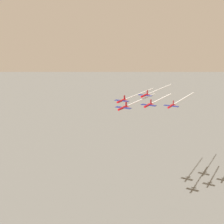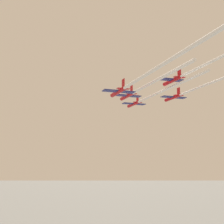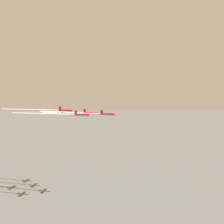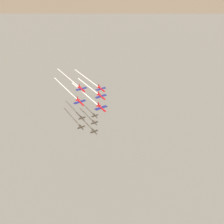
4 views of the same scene
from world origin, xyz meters
TOP-DOWN VIEW (x-y plane):
  - jet_0 at (49.89, -26.46)m, footprint 10.37×10.11m
  - jet_1 at (60.60, -41.69)m, footprint 10.37×10.11m
  - jet_2 at (68.40, -24.50)m, footprint 10.37×10.11m
  - jet_3 at (71.32, -56.92)m, footprint 10.37×10.11m
  - jet_4 at (79.12, -39.72)m, footprint 10.37×10.11m
  - smoke_trail_0 at (75.21, -37.95)m, footprint 42.17×19.74m
  - smoke_trail_1 at (81.94, -51.37)m, footprint 34.23×16.19m
  - smoke_trail_2 at (95.10, -36.61)m, footprint 44.88×20.88m
  - smoke_trail_3 at (98.14, -69.08)m, footprint 45.16×21.09m
  - smoke_trail_4 at (105.60, -51.73)m, footprint 44.43×20.68m

SIDE VIEW (x-z plane):
  - smoke_trail_3 at x=98.14m, z-range 74.31..75.16m
  - jet_3 at x=71.32m, z-range 73.02..76.56m
  - smoke_trail_1 at x=81.94m, z-range 76.97..77.88m
  - jet_1 at x=60.60m, z-range 75.70..79.24m
  - smoke_trail_0 at x=75.21m, z-range 77.57..78.41m
  - jet_0 at x=49.89m, z-range 76.27..79.81m
  - smoke_trail_2 at x=95.10m, z-range 77.86..78.59m
  - jet_2 at x=68.40m, z-range 76.51..80.05m
  - smoke_trail_4 at x=105.60m, z-range 79.62..80.35m
  - jet_4 at x=79.12m, z-range 78.27..81.81m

